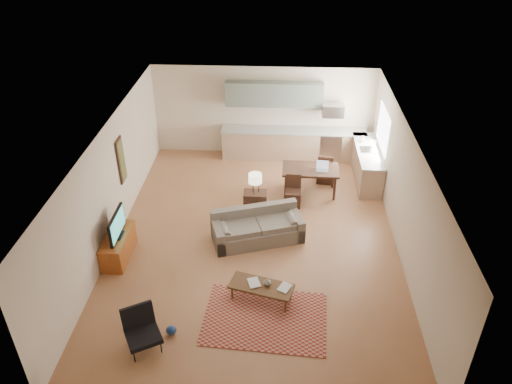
# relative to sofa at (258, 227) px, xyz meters

# --- Properties ---
(room) EXTENTS (9.00, 9.00, 9.00)m
(room) POSITION_rel_sofa_xyz_m (-0.05, -0.04, 0.98)
(room) COLOR #935D3B
(room) RESTS_ON ground
(kitchen_counter_back) EXTENTS (4.26, 0.64, 0.92)m
(kitchen_counter_back) POSITION_rel_sofa_xyz_m (0.85, 4.14, 0.09)
(kitchen_counter_back) COLOR tan
(kitchen_counter_back) RESTS_ON ground
(kitchen_counter_right) EXTENTS (0.64, 2.26, 0.92)m
(kitchen_counter_right) POSITION_rel_sofa_xyz_m (2.88, 2.96, 0.09)
(kitchen_counter_right) COLOR tan
(kitchen_counter_right) RESTS_ON ground
(kitchen_range) EXTENTS (0.62, 0.62, 0.90)m
(kitchen_range) POSITION_rel_sofa_xyz_m (1.95, 4.14, 0.08)
(kitchen_range) COLOR #A5A8AD
(kitchen_range) RESTS_ON ground
(kitchen_microwave) EXTENTS (0.62, 0.40, 0.35)m
(kitchen_microwave) POSITION_rel_sofa_xyz_m (1.95, 4.16, 1.18)
(kitchen_microwave) COLOR #A5A8AD
(kitchen_microwave) RESTS_ON room
(upper_cabinets) EXTENTS (2.80, 0.34, 0.70)m
(upper_cabinets) POSITION_rel_sofa_xyz_m (0.25, 4.29, 1.58)
(upper_cabinets) COLOR slate
(upper_cabinets) RESTS_ON room
(window_right) EXTENTS (0.02, 1.40, 1.05)m
(window_right) POSITION_rel_sofa_xyz_m (3.18, 2.96, 1.18)
(window_right) COLOR white
(window_right) RESTS_ON room
(wall_art_left) EXTENTS (0.06, 0.42, 1.10)m
(wall_art_left) POSITION_rel_sofa_xyz_m (-3.26, 0.86, 1.18)
(wall_art_left) COLOR olive
(wall_art_left) RESTS_ON room
(triptych) EXTENTS (1.70, 0.04, 0.50)m
(triptych) POSITION_rel_sofa_xyz_m (-0.15, 4.43, 1.38)
(triptych) COLOR beige
(triptych) RESTS_ON room
(rug) EXTENTS (2.44, 1.77, 0.02)m
(rug) POSITION_rel_sofa_xyz_m (0.27, -2.48, -0.36)
(rug) COLOR maroon
(rug) RESTS_ON floor
(sofa) EXTENTS (2.33, 1.55, 0.75)m
(sofa) POSITION_rel_sofa_xyz_m (0.00, 0.00, 0.00)
(sofa) COLOR #6A6053
(sofa) RESTS_ON floor
(coffee_table) EXTENTS (1.35, 0.82, 0.38)m
(coffee_table) POSITION_rel_sofa_xyz_m (0.17, -1.96, -0.18)
(coffee_table) COLOR #432913
(coffee_table) RESTS_ON floor
(book_a) EXTENTS (0.39, 0.42, 0.03)m
(book_a) POSITION_rel_sofa_xyz_m (-0.08, -1.95, 0.02)
(book_a) COLOR maroon
(book_a) RESTS_ON coffee_table
(book_b) EXTENTS (0.45, 0.46, 0.02)m
(book_b) POSITION_rel_sofa_xyz_m (0.54, -1.96, 0.01)
(book_b) COLOR navy
(book_b) RESTS_ON coffee_table
(vase) EXTENTS (0.17, 0.17, 0.17)m
(vase) POSITION_rel_sofa_xyz_m (0.28, -1.94, 0.09)
(vase) COLOR black
(vase) RESTS_ON coffee_table
(armchair) EXTENTS (0.92, 0.92, 0.77)m
(armchair) POSITION_rel_sofa_xyz_m (-1.86, -3.29, 0.01)
(armchair) COLOR black
(armchair) RESTS_ON floor
(tv_credenza) EXTENTS (0.48, 1.24, 0.57)m
(tv_credenza) POSITION_rel_sofa_xyz_m (-3.04, -0.77, -0.09)
(tv_credenza) COLOR brown
(tv_credenza) RESTS_ON floor
(tv) EXTENTS (0.10, 0.95, 0.57)m
(tv) POSITION_rel_sofa_xyz_m (-3.00, -0.77, 0.48)
(tv) COLOR black
(tv) RESTS_ON tv_credenza
(console_table) EXTENTS (0.57, 0.39, 0.66)m
(console_table) POSITION_rel_sofa_xyz_m (-0.11, 1.02, -0.04)
(console_table) COLOR #311D14
(console_table) RESTS_ON floor
(table_lamp) EXTENTS (0.37, 0.37, 0.53)m
(table_lamp) POSITION_rel_sofa_xyz_m (-0.11, 1.02, 0.56)
(table_lamp) COLOR beige
(table_lamp) RESTS_ON console_table
(dining_table) EXTENTS (1.48, 0.87, 0.74)m
(dining_table) POSITION_rel_sofa_xyz_m (1.28, 2.15, -0.00)
(dining_table) COLOR #311D14
(dining_table) RESTS_ON floor
(dining_chair_near) EXTENTS (0.40, 0.42, 0.82)m
(dining_chair_near) POSITION_rel_sofa_xyz_m (0.83, 1.52, 0.04)
(dining_chair_near) COLOR #311D14
(dining_chair_near) RESTS_ON floor
(dining_chair_far) EXTENTS (0.48, 0.50, 0.87)m
(dining_chair_far) POSITION_rel_sofa_xyz_m (1.73, 2.78, 0.06)
(dining_chair_far) COLOR #311D14
(dining_chair_far) RESTS_ON floor
(laptop) EXTENTS (0.34, 0.27, 0.23)m
(laptop) POSITION_rel_sofa_xyz_m (1.57, 2.05, 0.49)
(laptop) COLOR #A5A8AD
(laptop) RESTS_ON dining_table
(soap_bottle) EXTENTS (0.12, 0.12, 0.19)m
(soap_bottle) POSITION_rel_sofa_xyz_m (2.78, 3.44, 0.64)
(soap_bottle) COLOR beige
(soap_bottle) RESTS_ON kitchen_counter_right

